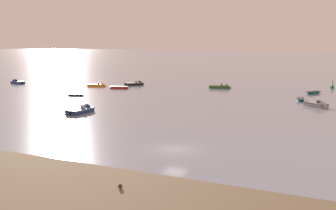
{
  "coord_description": "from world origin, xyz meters",
  "views": [
    {
      "loc": [
        18.88,
        -40.15,
        11.53
      ],
      "look_at": [
        -13.02,
        25.01,
        0.48
      ],
      "focal_mm": 45.95,
      "sensor_mm": 36.0,
      "label": 1
    }
  ],
  "objects_px": {
    "motorboat_moored_4": "(222,87)",
    "motorboat_moored_3": "(16,82)",
    "rowboat_moored_5": "(119,88)",
    "motorboat_moored_6": "(83,110)",
    "channel_buoy": "(332,87)",
    "motorboat_moored_2": "(99,86)",
    "rowboat_moored_2": "(313,93)",
    "motorboat_moored_0": "(319,106)",
    "rowboat_moored_1": "(300,100)",
    "rowboat_moored_0": "(76,95)",
    "motorboat_moored_5": "(137,84)"
  },
  "relations": [
    {
      "from": "channel_buoy",
      "to": "rowboat_moored_2",
      "type": "bearing_deg",
      "value": -102.4
    },
    {
      "from": "motorboat_moored_0",
      "to": "motorboat_moored_4",
      "type": "relative_size",
      "value": 0.9
    },
    {
      "from": "rowboat_moored_2",
      "to": "motorboat_moored_6",
      "type": "xyz_separation_m",
      "value": [
        -29.87,
        -41.39,
        0.09
      ]
    },
    {
      "from": "motorboat_moored_2",
      "to": "rowboat_moored_2",
      "type": "bearing_deg",
      "value": -14.3
    },
    {
      "from": "motorboat_moored_5",
      "to": "motorboat_moored_6",
      "type": "xyz_separation_m",
      "value": [
        13.55,
        -40.19,
        0.03
      ]
    },
    {
      "from": "rowboat_moored_0",
      "to": "motorboat_moored_0",
      "type": "bearing_deg",
      "value": -17.16
    },
    {
      "from": "motorboat_moored_4",
      "to": "motorboat_moored_3",
      "type": "bearing_deg",
      "value": 177.75
    },
    {
      "from": "motorboat_moored_0",
      "to": "rowboat_moored_2",
      "type": "relative_size",
      "value": 1.12
    },
    {
      "from": "rowboat_moored_0",
      "to": "rowboat_moored_1",
      "type": "xyz_separation_m",
      "value": [
        42.94,
        13.59,
        0.03
      ]
    },
    {
      "from": "motorboat_moored_0",
      "to": "motorboat_moored_5",
      "type": "xyz_separation_m",
      "value": [
        -46.86,
        17.82,
        0.01
      ]
    },
    {
      "from": "motorboat_moored_2",
      "to": "motorboat_moored_6",
      "type": "xyz_separation_m",
      "value": [
        19.95,
        -32.58,
        0.06
      ]
    },
    {
      "from": "channel_buoy",
      "to": "rowboat_moored_5",
      "type": "bearing_deg",
      "value": -154.12
    },
    {
      "from": "motorboat_moored_2",
      "to": "rowboat_moored_5",
      "type": "xyz_separation_m",
      "value": [
        6.68,
        -1.18,
        -0.02
      ]
    },
    {
      "from": "motorboat_moored_0",
      "to": "motorboat_moored_2",
      "type": "xyz_separation_m",
      "value": [
        -53.26,
        10.21,
        -0.02
      ]
    },
    {
      "from": "rowboat_moored_0",
      "to": "motorboat_moored_6",
      "type": "distance_m",
      "value": 20.87
    },
    {
      "from": "rowboat_moored_0",
      "to": "motorboat_moored_5",
      "type": "distance_m",
      "value": 24.55
    },
    {
      "from": "rowboat_moored_0",
      "to": "channel_buoy",
      "type": "distance_m",
      "value": 59.96
    },
    {
      "from": "rowboat_moored_0",
      "to": "rowboat_moored_2",
      "type": "bearing_deg",
      "value": 5.22
    },
    {
      "from": "rowboat_moored_0",
      "to": "motorboat_moored_4",
      "type": "bearing_deg",
      "value": 24.86
    },
    {
      "from": "motorboat_moored_2",
      "to": "rowboat_moored_2",
      "type": "distance_m",
      "value": 50.59
    },
    {
      "from": "motorboat_moored_0",
      "to": "motorboat_moored_2",
      "type": "distance_m",
      "value": 54.23
    },
    {
      "from": "motorboat_moored_3",
      "to": "motorboat_moored_4",
      "type": "relative_size",
      "value": 0.97
    },
    {
      "from": "motorboat_moored_0",
      "to": "channel_buoy",
      "type": "relative_size",
      "value": 2.17
    },
    {
      "from": "rowboat_moored_0",
      "to": "motorboat_moored_3",
      "type": "xyz_separation_m",
      "value": [
        -30.62,
        13.92,
        0.1
      ]
    },
    {
      "from": "rowboat_moored_0",
      "to": "motorboat_moored_6",
      "type": "bearing_deg",
      "value": -73.84
    },
    {
      "from": "rowboat_moored_0",
      "to": "rowboat_moored_5",
      "type": "bearing_deg",
      "value": 62.75
    },
    {
      "from": "motorboat_moored_0",
      "to": "rowboat_moored_1",
      "type": "height_order",
      "value": "motorboat_moored_0"
    },
    {
      "from": "rowboat_moored_5",
      "to": "motorboat_moored_6",
      "type": "xyz_separation_m",
      "value": [
        13.28,
        -31.41,
        0.08
      ]
    },
    {
      "from": "motorboat_moored_3",
      "to": "motorboat_moored_6",
      "type": "distance_m",
      "value": 53.37
    },
    {
      "from": "motorboat_moored_4",
      "to": "motorboat_moored_2",
      "type": "bearing_deg",
      "value": -176.74
    },
    {
      "from": "rowboat_moored_0",
      "to": "channel_buoy",
      "type": "height_order",
      "value": "channel_buoy"
    },
    {
      "from": "motorboat_moored_3",
      "to": "rowboat_moored_5",
      "type": "distance_m",
      "value": 31.21
    },
    {
      "from": "motorboat_moored_3",
      "to": "channel_buoy",
      "type": "height_order",
      "value": "channel_buoy"
    },
    {
      "from": "rowboat_moored_2",
      "to": "motorboat_moored_5",
      "type": "distance_m",
      "value": 43.44
    },
    {
      "from": "rowboat_moored_1",
      "to": "channel_buoy",
      "type": "xyz_separation_m",
      "value": [
        3.44,
        24.41,
        0.28
      ]
    },
    {
      "from": "motorboat_moored_3",
      "to": "motorboat_moored_5",
      "type": "bearing_deg",
      "value": -144.98
    },
    {
      "from": "motorboat_moored_5",
      "to": "motorboat_moored_3",
      "type": "bearing_deg",
      "value": 143.71
    },
    {
      "from": "rowboat_moored_2",
      "to": "rowboat_moored_5",
      "type": "height_order",
      "value": "rowboat_moored_5"
    },
    {
      "from": "rowboat_moored_1",
      "to": "rowboat_moored_2",
      "type": "height_order",
      "value": "rowboat_moored_2"
    },
    {
      "from": "rowboat_moored_2",
      "to": "motorboat_moored_4",
      "type": "xyz_separation_m",
      "value": [
        -21.14,
        1.26,
        0.07
      ]
    },
    {
      "from": "motorboat_moored_0",
      "to": "motorboat_moored_3",
      "type": "height_order",
      "value": "motorboat_moored_0"
    },
    {
      "from": "motorboat_moored_4",
      "to": "channel_buoy",
      "type": "distance_m",
      "value": 26.26
    },
    {
      "from": "motorboat_moored_3",
      "to": "motorboat_moored_5",
      "type": "relative_size",
      "value": 1.01
    },
    {
      "from": "rowboat_moored_5",
      "to": "channel_buoy",
      "type": "xyz_separation_m",
      "value": [
        45.84,
        22.24,
        0.26
      ]
    },
    {
      "from": "rowboat_moored_2",
      "to": "motorboat_moored_3",
      "type": "height_order",
      "value": "motorboat_moored_3"
    },
    {
      "from": "motorboat_moored_2",
      "to": "rowboat_moored_1",
      "type": "bearing_deg",
      "value": -28.22
    },
    {
      "from": "motorboat_moored_4",
      "to": "channel_buoy",
      "type": "xyz_separation_m",
      "value": [
        23.84,
        11.0,
        0.21
      ]
    },
    {
      "from": "motorboat_moored_4",
      "to": "channel_buoy",
      "type": "relative_size",
      "value": 2.42
    },
    {
      "from": "motorboat_moored_2",
      "to": "motorboat_moored_4",
      "type": "height_order",
      "value": "motorboat_moored_4"
    },
    {
      "from": "motorboat_moored_2",
      "to": "channel_buoy",
      "type": "height_order",
      "value": "channel_buoy"
    }
  ]
}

